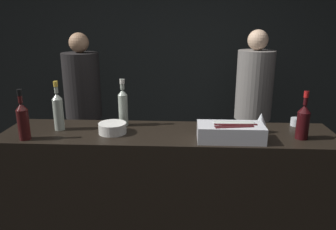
# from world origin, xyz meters

# --- Properties ---
(wall_back_chalkboard) EXTENTS (6.40, 0.06, 2.80)m
(wall_back_chalkboard) POSITION_xyz_m (0.00, 2.32, 1.40)
(wall_back_chalkboard) COLOR black
(wall_back_chalkboard) RESTS_ON ground_plane
(bar_counter) EXTENTS (2.34, 0.53, 1.07)m
(bar_counter) POSITION_xyz_m (0.00, 0.26, 0.53)
(bar_counter) COLOR black
(bar_counter) RESTS_ON ground_plane
(ice_bin_with_bottles) EXTENTS (0.43, 0.21, 0.12)m
(ice_bin_with_bottles) POSITION_xyz_m (0.42, 0.13, 1.13)
(ice_bin_with_bottles) COLOR silver
(ice_bin_with_bottles) RESTS_ON bar_counter
(bowl_white) EXTENTS (0.19, 0.19, 0.07)m
(bowl_white) POSITION_xyz_m (-0.39, 0.23, 1.10)
(bowl_white) COLOR silver
(bowl_white) RESTS_ON bar_counter
(wine_glass) EXTENTS (0.07, 0.07, 0.14)m
(wine_glass) POSITION_xyz_m (0.65, 0.30, 1.16)
(wine_glass) COLOR silver
(wine_glass) RESTS_ON bar_counter
(candle_votive) EXTENTS (0.08, 0.08, 0.06)m
(candle_votive) POSITION_xyz_m (0.95, 0.47, 1.10)
(candle_votive) COLOR silver
(candle_votive) RESTS_ON bar_counter
(red_wine_bottle_tall) EXTENTS (0.08, 0.08, 0.32)m
(red_wine_bottle_tall) POSITION_xyz_m (0.90, 0.19, 1.19)
(red_wine_bottle_tall) COLOR black
(red_wine_bottle_tall) RESTS_ON bar_counter
(white_wine_bottle) EXTENTS (0.07, 0.07, 0.35)m
(white_wine_bottle) POSITION_xyz_m (-0.34, 0.41, 1.22)
(white_wine_bottle) COLOR #9EA899
(white_wine_bottle) RESTS_ON bar_counter
(red_wine_bottle_black_foil) EXTENTS (0.08, 0.08, 0.34)m
(red_wine_bottle_black_foil) POSITION_xyz_m (-0.94, 0.08, 1.20)
(red_wine_bottle_black_foil) COLOR #380F0F
(red_wine_bottle_black_foil) RESTS_ON bar_counter
(rose_wine_bottle) EXTENTS (0.07, 0.07, 0.35)m
(rose_wine_bottle) POSITION_xyz_m (-0.78, 0.29, 1.21)
(rose_wine_bottle) COLOR #9EA899
(rose_wine_bottle) RESTS_ON bar_counter
(person_in_hoodie) EXTENTS (0.40, 0.40, 1.70)m
(person_in_hoodie) POSITION_xyz_m (-1.01, 1.57, 0.94)
(person_in_hoodie) COLOR black
(person_in_hoodie) RESTS_ON ground_plane
(person_blond_tee) EXTENTS (0.39, 0.39, 1.73)m
(person_blond_tee) POSITION_xyz_m (0.85, 1.54, 0.96)
(person_blond_tee) COLOR black
(person_blond_tee) RESTS_ON ground_plane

